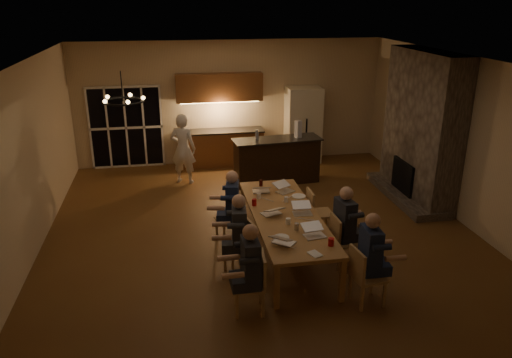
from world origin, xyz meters
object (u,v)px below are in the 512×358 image
object	(u,v)px
person_right_mid	(344,226)
person_left_far	(233,207)
chair_left_far	(229,219)
plate_left	(281,237)
person_right_near	(370,257)
laptop_c	(271,208)
chair_right_mid	(346,241)
redcup_mid	(254,202)
mug_back	(259,196)
bar_bottle	(257,135)
laptop_e	(261,186)
bar_blender	(298,129)
mug_front	(288,221)
bar_island	(277,161)
plate_near	(314,225)
person_left_mid	(239,235)
chair_right_near	(368,276)
standing_person	(183,149)
laptop_d	(302,208)
chair_left_near	(249,284)
chandelier	(123,101)
refrigerator	(303,125)
chair_left_mid	(239,249)
laptop_f	(285,186)
redcup_near	(331,242)
dining_table	(285,234)
laptop_a	(284,236)
chair_right_far	(320,213)
can_cola	(261,183)
mug_mid	(286,199)
can_silver	(297,227)
person_left_near	(251,270)

from	to	relation	value
person_right_mid	person_left_far	distance (m)	2.02
chair_left_far	plate_left	world-z (taller)	chair_left_far
person_right_near	laptop_c	world-z (taller)	person_right_near
chair_right_mid	redcup_mid	world-z (taller)	chair_right_mid
mug_back	bar_bottle	world-z (taller)	bar_bottle
laptop_e	plate_left	world-z (taller)	laptop_e
chair_right_mid	bar_blender	bearing A→B (deg)	-4.77
laptop_c	mug_front	bearing A→B (deg)	94.25
person_right_mid	bar_island	bearing A→B (deg)	-4.73
person_right_mid	plate_near	world-z (taller)	person_right_mid
person_left_mid	mug_front	distance (m)	0.84
chair_right_near	person_left_mid	size ratio (longest dim) A/B	0.64
standing_person	laptop_d	distance (m)	4.32
chair_left_near	chandelier	distance (m)	3.29
refrigerator	plate_near	bearing A→B (deg)	-103.32
mug_front	mug_back	bearing A→B (deg)	103.46
chair_left_near	chair_right_near	bearing A→B (deg)	91.48
person_right_mid	standing_person	size ratio (longest dim) A/B	0.82
chair_left_mid	chair_right_mid	world-z (taller)	same
plate_near	plate_left	bearing A→B (deg)	-151.44
laptop_f	standing_person	bearing A→B (deg)	91.68
mug_front	redcup_near	distance (m)	0.95
chair_right_mid	bar_bottle	world-z (taller)	bar_bottle
dining_table	laptop_f	world-z (taller)	laptop_f
standing_person	laptop_e	world-z (taller)	standing_person
laptop_a	person_left_mid	bearing A→B (deg)	1.72
refrigerator	mug_front	bearing A→B (deg)	-107.51
chair_right_far	redcup_near	distance (m)	1.92
chair_left_mid	plate_near	distance (m)	1.26
person_left_far	standing_person	size ratio (longest dim) A/B	0.82
refrigerator	can_cola	xyz separation A→B (m)	(-1.81, -3.59, -0.19)
laptop_f	plate_near	world-z (taller)	laptop_f
chair_left_near	person_right_near	world-z (taller)	person_right_near
redcup_mid	plate_left	xyz separation A→B (m)	(0.19, -1.31, -0.05)
chair_left_far	bar_blender	xyz separation A→B (m)	(2.01, 2.89, 0.84)
chandelier	laptop_c	bearing A→B (deg)	-2.08
chair_right_mid	laptop_e	size ratio (longest dim) A/B	2.78
chandelier	mug_mid	bearing A→B (deg)	8.02
chair_left_far	redcup_mid	distance (m)	0.59
chair_left_near	dining_table	bearing A→B (deg)	155.29
mug_mid	chair_left_far	bearing A→B (deg)	173.32
can_silver	chair_left_far	bearing A→B (deg)	126.15
chair_left_mid	person_left_near	size ratio (longest dim) A/B	0.64
laptop_e	mug_front	world-z (taller)	laptop_e
chair_right_near	person_left_far	xyz separation A→B (m)	(-1.68, 2.23, 0.24)
person_left_mid	laptop_e	size ratio (longest dim) A/B	4.31
chair_left_far	can_silver	world-z (taller)	chair_left_far
chair_right_far	can_cola	xyz separation A→B (m)	(-0.98, 0.78, 0.37)
bar_blender	plate_left	bearing A→B (deg)	-130.48
person_right_near	can_cola	size ratio (longest dim) A/B	11.50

